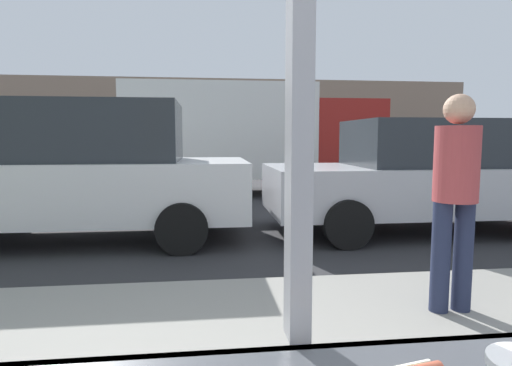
% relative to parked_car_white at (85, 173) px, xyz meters
% --- Properties ---
extents(ground_plane, '(60.00, 60.00, 0.00)m').
position_rel_parked_car_white_xyz_m(ground_plane, '(1.85, 2.80, -0.94)').
color(ground_plane, '#2D2D30').
extents(sidewalk_strip, '(16.00, 2.80, 0.10)m').
position_rel_parked_car_white_xyz_m(sidewalk_strip, '(1.85, -3.60, -0.89)').
color(sidewalk_strip, gray).
rests_on(sidewalk_strip, ground).
extents(building_facade_far, '(28.00, 1.20, 4.48)m').
position_rel_parked_car_white_xyz_m(building_facade_far, '(1.85, 16.95, 1.30)').
color(building_facade_far, gray).
rests_on(building_facade_far, ground).
extents(parked_car_white, '(4.52, 2.01, 1.90)m').
position_rel_parked_car_white_xyz_m(parked_car_white, '(0.00, 0.00, 0.00)').
color(parked_car_white, silver).
rests_on(parked_car_white, ground).
extents(parked_car_silver, '(4.56, 1.98, 1.68)m').
position_rel_parked_car_white_xyz_m(parked_car_silver, '(4.91, 0.00, -0.09)').
color(parked_car_silver, '#BCBCC1').
rests_on(parked_car_silver, ground).
extents(box_truck, '(6.32, 2.44, 2.71)m').
position_rel_parked_car_white_xyz_m(box_truck, '(2.79, 4.82, 0.57)').
color(box_truck, silver).
rests_on(box_truck, ground).
extents(pedestrian, '(0.32, 0.32, 1.63)m').
position_rel_parked_car_white_xyz_m(pedestrian, '(3.49, -3.12, 0.10)').
color(pedestrian, '#222944').
rests_on(pedestrian, sidewalk_strip).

